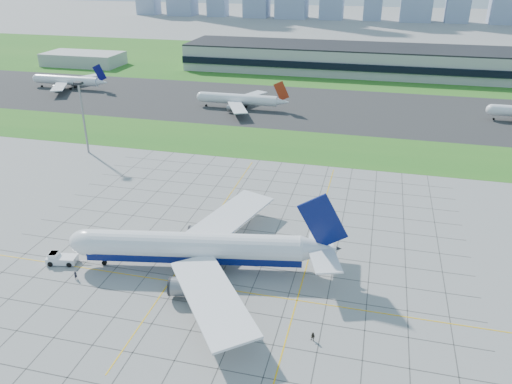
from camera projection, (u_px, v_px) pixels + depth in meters
The scene contains 14 objects.
ground at pixel (217, 282), 108.41m from camera, with size 1400.00×1400.00×0.00m, color gray.
grass_median at pixel (291, 145), 187.42m from camera, with size 700.00×35.00×0.04m, color #266D1F.
asphalt_taxiway at pixel (312, 107), 235.70m from camera, with size 700.00×75.00×0.04m, color #383838.
grass_far at pixel (336, 64), 332.28m from camera, with size 700.00×145.00×0.04m, color #266D1F.
apron_markings at pixel (233, 256), 118.05m from camera, with size 120.00×130.00×0.03m.
terminal at pixel (399, 61), 298.11m from camera, with size 260.00×43.00×15.80m.
service_block at pixel (83, 59), 326.07m from camera, with size 50.00×25.00×8.00m, color #B7B7B2.
light_mast at pixel (82, 109), 173.90m from camera, with size 2.50×2.50×25.60m.
airliner at pixel (197, 248), 111.07m from camera, with size 61.96×62.24×19.65m.
pushback_tug at pixel (61, 259), 114.78m from camera, with size 9.85×4.38×2.71m.
crew_near at pixel (76, 275), 109.18m from camera, with size 0.70×0.46×1.91m, color black.
crew_far at pixel (313, 337), 91.46m from camera, with size 0.91×0.71×1.88m, color black.
distant_jet_0 at pixel (68, 80), 266.98m from camera, with size 42.13×42.66×14.08m.
distant_jet_1 at pixel (240, 99), 231.30m from camera, with size 41.97×42.66×14.08m.
Camera 1 is at (29.96, -84.99, 63.97)m, focal length 35.00 mm.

